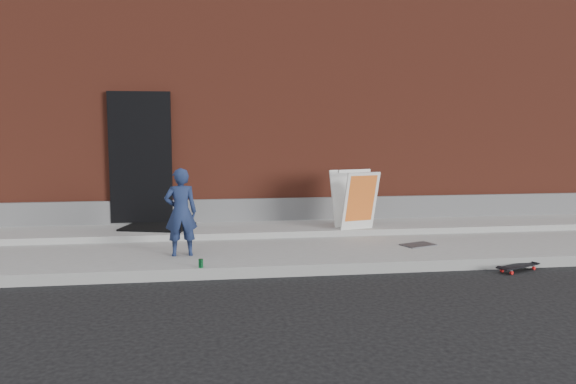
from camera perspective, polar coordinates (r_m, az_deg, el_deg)
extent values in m
plane|color=black|center=(7.36, 3.52, -8.50)|extent=(80.00, 80.00, 0.00)
cube|color=gray|center=(8.78, 1.56, -5.52)|extent=(20.00, 3.00, 0.15)
cube|color=gray|center=(9.62, 0.67, -3.68)|extent=(20.00, 1.20, 0.10)
cube|color=maroon|center=(14.05, -2.18, 8.95)|extent=(20.00, 8.00, 5.00)
cube|color=slate|center=(10.14, 0.19, -1.73)|extent=(20.00, 0.10, 0.40)
cube|color=black|center=(10.00, -14.73, 3.41)|extent=(1.05, 0.12, 2.25)
imported|color=#1B284D|center=(7.84, -10.83, -2.02)|extent=(0.47, 0.33, 1.21)
cylinder|color=red|center=(8.41, 22.86, -6.92)|extent=(0.05, 0.04, 0.05)
cylinder|color=red|center=(8.33, 23.70, -7.09)|extent=(0.05, 0.04, 0.05)
cylinder|color=red|center=(8.04, 20.91, -7.45)|extent=(0.05, 0.04, 0.05)
cylinder|color=red|center=(7.96, 21.77, -7.63)|extent=(0.05, 0.04, 0.05)
cube|color=silver|center=(8.37, 23.29, -6.80)|extent=(0.10, 0.15, 0.02)
cube|color=silver|center=(7.99, 21.34, -7.32)|extent=(0.10, 0.15, 0.02)
cube|color=black|center=(8.17, 22.34, -6.95)|extent=(0.69, 0.44, 0.01)
cube|color=white|center=(9.16, 7.36, -0.93)|extent=(0.63, 0.40, 0.95)
cube|color=white|center=(9.53, 6.09, -0.62)|extent=(0.63, 0.40, 0.95)
cube|color=yellow|center=(9.14, 7.43, -1.25)|extent=(0.52, 0.31, 0.76)
cube|color=white|center=(9.30, 6.75, 2.14)|extent=(0.58, 0.19, 0.05)
cylinder|color=#1B8A41|center=(7.22, -8.85, -7.18)|extent=(0.07, 0.07, 0.11)
cube|color=black|center=(9.64, -13.08, -3.45)|extent=(1.26, 1.12, 0.03)
cube|color=#4C4C51|center=(8.70, 13.08, -5.25)|extent=(0.57, 0.47, 0.01)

